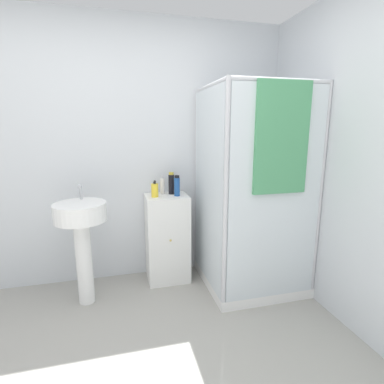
# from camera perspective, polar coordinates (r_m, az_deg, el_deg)

# --- Properties ---
(wall_back) EXTENTS (6.40, 0.06, 2.50)m
(wall_back) POSITION_cam_1_polar(r_m,az_deg,el_deg) (2.98, -14.70, 7.02)
(wall_back) COLOR silver
(wall_back) RESTS_ON ground_plane
(shower_enclosure) EXTENTS (0.87, 0.90, 1.86)m
(shower_enclosure) POSITION_cam_1_polar(r_m,az_deg,el_deg) (2.85, 10.83, -7.77)
(shower_enclosure) COLOR white
(shower_enclosure) RESTS_ON ground_plane
(vanity_cabinet) EXTENTS (0.40, 0.37, 0.86)m
(vanity_cabinet) POSITION_cam_1_polar(r_m,az_deg,el_deg) (3.00, -4.74, -8.70)
(vanity_cabinet) COLOR white
(vanity_cabinet) RESTS_ON ground_plane
(sink) EXTENTS (0.43, 0.43, 1.03)m
(sink) POSITION_cam_1_polar(r_m,az_deg,el_deg) (2.68, -20.30, -6.67)
(sink) COLOR white
(sink) RESTS_ON ground_plane
(soap_dispenser) EXTENTS (0.07, 0.07, 0.16)m
(soap_dispenser) POSITION_cam_1_polar(r_m,az_deg,el_deg) (2.81, -7.11, 0.36)
(soap_dispenser) COLOR yellow
(soap_dispenser) RESTS_ON vanity_cabinet
(shampoo_bottle_tall_black) EXTENTS (0.06, 0.06, 0.21)m
(shampoo_bottle_tall_black) POSITION_cam_1_polar(r_m,az_deg,el_deg) (2.92, -3.96, 1.63)
(shampoo_bottle_tall_black) COLOR black
(shampoo_bottle_tall_black) RESTS_ON vanity_cabinet
(shampoo_bottle_blue) EXTENTS (0.05, 0.05, 0.20)m
(shampoo_bottle_blue) POSITION_cam_1_polar(r_m,az_deg,el_deg) (2.83, -2.88, 1.15)
(shampoo_bottle_blue) COLOR #1E4C93
(shampoo_bottle_blue) RESTS_ON vanity_cabinet
(lotion_bottle_white) EXTENTS (0.04, 0.05, 0.18)m
(lotion_bottle_white) POSITION_cam_1_polar(r_m,az_deg,el_deg) (2.92, -5.65, 1.13)
(lotion_bottle_white) COLOR white
(lotion_bottle_white) RESTS_ON vanity_cabinet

